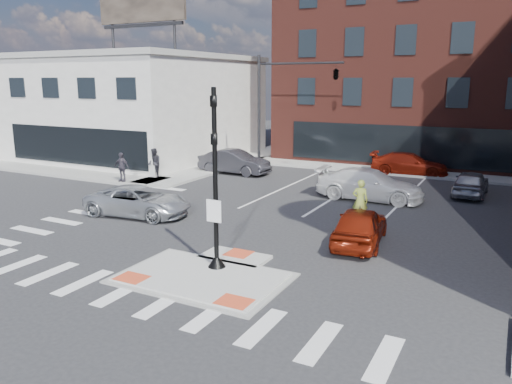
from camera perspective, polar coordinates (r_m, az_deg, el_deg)
The scene contains 18 objects.
ground at distance 16.90m, azimuth -5.22°, elevation -9.30°, with size 120.00×120.00×0.00m, color #28282B.
refuge_island at distance 16.68m, azimuth -5.71°, elevation -9.43°, with size 5.40×4.65×0.13m.
sidewalk_nw at distance 38.58m, azimuth -13.90°, elevation 2.97°, with size 23.50×20.50×0.15m.
sidewalk_n at distance 36.10m, azimuth 18.36°, elevation 2.05°, with size 26.00×3.00×0.15m, color gray.
building_nw at distance 45.11m, azimuth -15.24°, elevation 9.56°, with size 20.40×16.40×14.40m.
building_n at distance 45.48m, azimuth 21.24°, elevation 13.69°, with size 24.40×18.40×15.50m.
building_far_left at distance 66.34m, azimuth 17.06°, elevation 10.95°, with size 10.00×12.00×10.00m, color slate.
signal_pole at distance 16.49m, azimuth -4.64°, elevation -1.24°, with size 0.60×0.60×5.98m.
mast_arm_signal at distance 33.38m, azimuth 6.64°, elevation 12.39°, with size 6.10×2.24×8.00m.
silver_suv at distance 24.29m, azimuth -13.30°, elevation -1.03°, with size 2.34×5.07×1.41m, color silver.
red_sedan at distance 19.93m, azimuth 11.79°, elevation -3.80°, with size 1.78×4.41×1.50m, color maroon.
white_pickup at distance 27.52m, azimuth 12.85°, elevation 0.84°, with size 2.31×5.69×1.65m, color silver.
bg_car_dark at distance 34.41m, azimuth -2.49°, elevation 3.46°, with size 1.75×5.01×1.65m, color #2A2A30.
bg_car_silver at distance 30.23m, azimuth 23.32°, elevation 0.94°, with size 1.69×4.20×1.43m, color #A6A7AD.
bg_car_red at distance 35.63m, azimuth 17.09°, elevation 3.09°, with size 2.08×5.11×1.48m, color maroon.
cyclist at distance 21.60m, azimuth 11.74°, elevation -2.49°, with size 1.05×1.90×2.26m.
pedestrian_a at distance 32.90m, azimuth -11.53°, elevation 3.28°, with size 0.93×0.72×1.90m, color #232227.
pedestrian_b at distance 32.04m, azimuth -15.11°, elevation 2.77°, with size 1.07×0.44×1.82m, color #36323D.
Camera 1 is at (8.60, -13.12, 6.29)m, focal length 35.00 mm.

